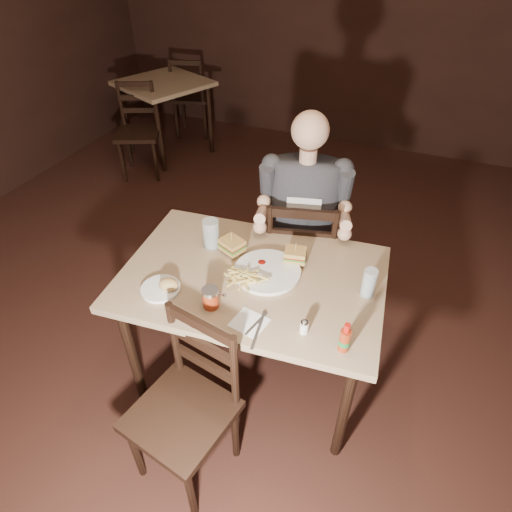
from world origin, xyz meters
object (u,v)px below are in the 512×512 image
at_px(syrup_dispenser, 211,298).
at_px(chair_near, 181,415).
at_px(dinner_plate, 267,272).
at_px(diner, 305,195).
at_px(bg_table, 164,90).
at_px(hot_sauce, 345,337).
at_px(main_table, 252,287).
at_px(bg_chair_near, 138,133).
at_px(bg_chair_far, 192,96).
at_px(glass_right, 369,283).
at_px(glass_left, 211,234).
at_px(chair_far, 300,256).
at_px(side_plate, 161,289).

bearing_deg(syrup_dispenser, chair_near, -94.01).
bearing_deg(dinner_plate, diner, 87.35).
bearing_deg(chair_near, bg_table, 133.37).
xyz_separation_m(chair_near, hot_sauce, (0.59, 0.33, 0.41)).
distance_m(main_table, bg_chair_near, 2.72).
bearing_deg(main_table, bg_chair_far, 123.56).
bearing_deg(glass_right, glass_left, 175.51).
bearing_deg(chair_far, bg_chair_near, -45.81).
height_order(chair_near, glass_right, glass_right).
bearing_deg(bg_chair_far, diner, 113.80).
bearing_deg(glass_right, bg_chair_near, 144.36).
relative_size(dinner_plate, side_plate, 1.78).
distance_m(diner, dinner_plate, 0.53).
bearing_deg(glass_right, chair_far, 131.30).
bearing_deg(diner, bg_table, 123.83).
height_order(bg_table, diner, diner).
bearing_deg(diner, glass_left, -145.65).
distance_m(glass_right, hot_sauce, 0.35).
relative_size(bg_chair_far, side_plate, 5.07).
height_order(main_table, bg_chair_near, bg_chair_near).
bearing_deg(hot_sauce, chair_near, -150.50).
bearing_deg(main_table, side_plate, -143.92).
xyz_separation_m(bg_table, syrup_dispenser, (1.88, -2.67, 0.14)).
bearing_deg(bg_chair_near, hot_sauce, -64.61).
xyz_separation_m(bg_table, hot_sauce, (2.47, -2.69, 0.16)).
bearing_deg(glass_left, glass_right, -4.49).
relative_size(chair_near, dinner_plate, 2.79).
distance_m(main_table, glass_left, 0.35).
relative_size(chair_far, chair_near, 1.07).
xyz_separation_m(chair_far, syrup_dispenser, (-0.17, -0.85, 0.35)).
distance_m(diner, glass_right, 0.66).
distance_m(main_table, bg_chair_far, 3.57).
bearing_deg(glass_right, hot_sauce, -94.79).
bearing_deg(chair_far, bg_table, -55.63).
relative_size(chair_near, glass_left, 5.63).
xyz_separation_m(chair_near, side_plate, (-0.26, 0.36, 0.34)).
relative_size(bg_chair_near, dinner_plate, 2.79).
xyz_separation_m(bg_chair_near, glass_right, (2.50, -1.79, 0.40)).
relative_size(bg_table, hot_sauce, 7.35).
relative_size(chair_near, glass_right, 6.17).
distance_m(chair_near, syrup_dispenser, 0.52).
relative_size(glass_left, side_plate, 0.88).
relative_size(main_table, dinner_plate, 4.18).
xyz_separation_m(bg_table, glass_left, (1.69, -2.28, 0.17)).
bearing_deg(bg_table, syrup_dispenser, -54.92).
bearing_deg(side_plate, hot_sauce, -1.43).
distance_m(chair_near, side_plate, 0.56).
bearing_deg(chair_far, main_table, 68.81).
relative_size(glass_left, glass_right, 1.10).
bearing_deg(side_plate, glass_right, 20.31).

